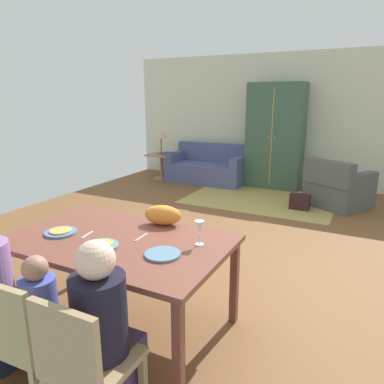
# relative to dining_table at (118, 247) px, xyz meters

# --- Properties ---
(ground_plane) EXTENTS (7.13, 6.68, 0.02)m
(ground_plane) POSITION_rel_dining_table_xyz_m (0.06, 2.22, -0.70)
(ground_plane) COLOR brown
(back_wall) EXTENTS (7.13, 0.10, 2.70)m
(back_wall) POSITION_rel_dining_table_xyz_m (0.06, 5.62, 0.66)
(back_wall) COLOR beige
(back_wall) RESTS_ON ground_plane
(dining_table) EXTENTS (1.71, 1.05, 0.76)m
(dining_table) POSITION_rel_dining_table_xyz_m (0.00, 0.00, 0.00)
(dining_table) COLOR brown
(dining_table) RESTS_ON ground_plane
(plate_near_man) EXTENTS (0.25, 0.25, 0.02)m
(plate_near_man) POSITION_rel_dining_table_xyz_m (-0.47, -0.12, 0.08)
(plate_near_man) COLOR #4F75A8
(plate_near_man) RESTS_ON dining_table
(pizza_near_man) EXTENTS (0.17, 0.17, 0.01)m
(pizza_near_man) POSITION_rel_dining_table_xyz_m (-0.47, -0.12, 0.09)
(pizza_near_man) COLOR gold
(pizza_near_man) RESTS_ON plate_near_man
(plate_near_child) EXTENTS (0.25, 0.25, 0.02)m
(plate_near_child) POSITION_rel_dining_table_xyz_m (-0.00, -0.18, 0.08)
(plate_near_child) COLOR #578697
(plate_near_child) RESTS_ON dining_table
(pizza_near_child) EXTENTS (0.17, 0.17, 0.01)m
(pizza_near_child) POSITION_rel_dining_table_xyz_m (-0.00, -0.18, 0.09)
(pizza_near_child) COLOR gold
(pizza_near_child) RESTS_ON plate_near_child
(plate_near_woman) EXTENTS (0.25, 0.25, 0.02)m
(plate_near_woman) POSITION_rel_dining_table_xyz_m (0.47, -0.10, 0.08)
(plate_near_woman) COLOR #587E9C
(plate_near_woman) RESTS_ON dining_table
(wine_glass) EXTENTS (0.07, 0.07, 0.19)m
(wine_glass) POSITION_rel_dining_table_xyz_m (0.61, 0.18, 0.20)
(wine_glass) COLOR silver
(wine_glass) RESTS_ON dining_table
(fork) EXTENTS (0.04, 0.15, 0.01)m
(fork) POSITION_rel_dining_table_xyz_m (-0.26, -0.05, 0.07)
(fork) COLOR silver
(fork) RESTS_ON dining_table
(knife) EXTENTS (0.02, 0.17, 0.01)m
(knife) POSITION_rel_dining_table_xyz_m (0.15, 0.10, 0.07)
(knife) COLOR silver
(knife) RESTS_ON dining_table
(dining_chair_child) EXTENTS (0.44, 0.44, 0.87)m
(dining_chair_child) POSITION_rel_dining_table_xyz_m (0.00, -0.89, -0.20)
(dining_chair_child) COLOR #9C895A
(dining_chair_child) RESTS_ON ground_plane
(person_child) EXTENTS (0.22, 0.29, 0.92)m
(person_child) POSITION_rel_dining_table_xyz_m (-0.00, -0.72, -0.26)
(person_child) COLOR #3F2C53
(person_child) RESTS_ON ground_plane
(dining_chair_woman) EXTENTS (0.42, 0.42, 0.87)m
(dining_chair_woman) POSITION_rel_dining_table_xyz_m (0.47, -0.89, -0.20)
(dining_chair_woman) COLOR #9C8159
(dining_chair_woman) RESTS_ON ground_plane
(person_woman) EXTENTS (0.30, 0.40, 1.11)m
(person_woman) POSITION_rel_dining_table_xyz_m (0.47, -0.71, -0.18)
(person_woman) COLOR #3E3259
(person_woman) RESTS_ON ground_plane
(cat) EXTENTS (0.35, 0.23, 0.17)m
(cat) POSITION_rel_dining_table_xyz_m (0.15, 0.43, 0.15)
(cat) COLOR orange
(cat) RESTS_ON dining_table
(area_rug) EXTENTS (2.60, 1.80, 0.01)m
(area_rug) POSITION_rel_dining_table_xyz_m (-0.06, 4.15, -0.69)
(area_rug) COLOR #AB934C
(area_rug) RESTS_ON ground_plane
(couch) EXTENTS (1.69, 0.86, 0.82)m
(couch) POSITION_rel_dining_table_xyz_m (-1.52, 5.01, -0.39)
(couch) COLOR #4B5281
(couch) RESTS_ON ground_plane
(armchair) EXTENTS (1.16, 1.16, 0.82)m
(armchair) POSITION_rel_dining_table_xyz_m (1.22, 4.30, -0.37)
(armchair) COLOR #4C514E
(armchair) RESTS_ON ground_plane
(armoire) EXTENTS (1.10, 0.59, 2.10)m
(armoire) POSITION_rel_dining_table_xyz_m (-0.12, 5.23, 0.36)
(armoire) COLOR #385743
(armoire) RESTS_ON ground_plane
(side_table) EXTENTS (0.56, 0.56, 0.58)m
(side_table) POSITION_rel_dining_table_xyz_m (-2.55, 4.75, -0.32)
(side_table) COLOR #9F7760
(side_table) RESTS_ON ground_plane
(table_lamp) EXTENTS (0.26, 0.26, 0.54)m
(table_lamp) POSITION_rel_dining_table_xyz_m (-2.55, 4.75, 0.32)
(table_lamp) COLOR brown
(table_lamp) RESTS_ON side_table
(book_lower) EXTENTS (0.22, 0.16, 0.03)m
(book_lower) POSITION_rel_dining_table_xyz_m (-2.35, 4.70, -0.10)
(book_lower) COLOR #9B312E
(book_lower) RESTS_ON side_table
(book_upper) EXTENTS (0.22, 0.16, 0.03)m
(book_upper) POSITION_rel_dining_table_xyz_m (-2.35, 4.75, -0.07)
(book_upper) COLOR #254D81
(book_upper) RESTS_ON book_lower
(handbag) EXTENTS (0.32, 0.16, 0.26)m
(handbag) POSITION_rel_dining_table_xyz_m (0.69, 3.85, -0.56)
(handbag) COLOR black
(handbag) RESTS_ON ground_plane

